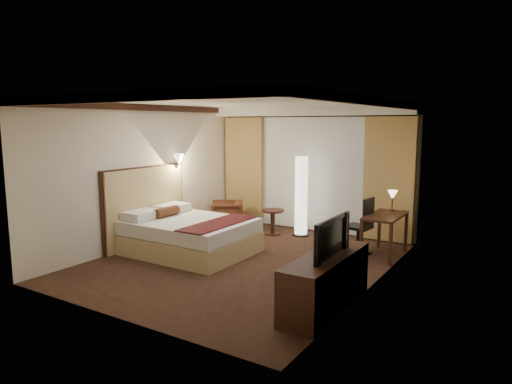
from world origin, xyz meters
The scene contains 21 objects.
floor centered at (0.00, 0.00, 0.00)m, with size 4.50×5.50×0.01m, color black.
ceiling centered at (0.00, 0.00, 2.70)m, with size 4.50×5.50×0.01m, color white.
back_wall centered at (0.00, 2.75, 1.35)m, with size 4.50×0.02×2.70m, color beige.
left_wall centered at (-2.25, 0.00, 1.35)m, with size 0.02×5.50×2.70m, color beige.
right_wall centered at (2.25, 0.00, 1.35)m, with size 0.02×5.50×2.70m, color beige.
crown_molding centered at (0.00, 0.00, 2.64)m, with size 4.50×5.50×0.12m, color black, non-canonical shape.
soffit centered at (0.00, 2.50, 2.60)m, with size 4.50×0.50×0.20m, color white.
curtain_sheer centered at (0.00, 2.67, 1.25)m, with size 2.48×0.04×2.45m, color silver.
curtain_left_drape centered at (-1.70, 2.61, 1.25)m, with size 1.00×0.14×2.45m, color tan.
curtain_right_drape centered at (1.70, 2.61, 1.25)m, with size 1.00×0.14×2.45m, color tan.
wall_sconce centered at (-2.09, 0.75, 1.62)m, with size 0.24×0.24×0.24m, color white, non-canonical shape.
bed centered at (-1.11, -0.09, 0.32)m, with size 2.16×1.68×0.63m, color white, non-canonical shape.
headboard centered at (-2.20, -0.09, 0.75)m, with size 0.12×1.98×1.50m, color tan, non-canonical shape.
armchair centered at (-1.63, 1.79, 0.35)m, with size 0.68×0.64×0.70m, color #4F2617.
side_table centered at (-0.53, 1.92, 0.27)m, with size 0.48×0.48×0.53m, color black, non-canonical shape.
floor_lamp centered at (0.02, 2.15, 0.84)m, with size 0.35×0.35×1.68m, color white, non-canonical shape.
desk centered at (1.95, 1.59, 0.38)m, with size 0.55×1.11×0.75m, color black, non-canonical shape.
desk_lamp centered at (1.95, 2.00, 0.92)m, with size 0.18×0.18×0.34m, color #FFD899, non-canonical shape.
office_chair centered at (1.48, 1.54, 0.52)m, with size 0.50×0.50×1.03m, color black, non-canonical shape.
dresser centered at (2.00, -1.11, 0.35)m, with size 0.50×1.79×0.70m, color black, non-canonical shape.
television centered at (1.97, -1.11, 0.99)m, with size 1.02×0.59×0.13m, color black.
Camera 1 is at (4.20, -6.31, 2.35)m, focal length 32.00 mm.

